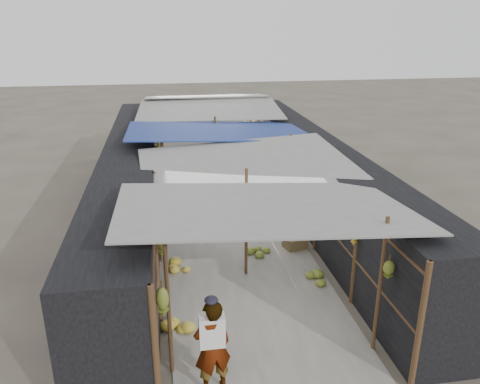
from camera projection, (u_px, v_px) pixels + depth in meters
ground at (276, 360)px, 8.19m from camera, size 80.00×80.00×0.00m
aisle_slab at (226, 216)px, 14.22m from camera, size 3.60×16.00×0.02m
stall_left at (132, 186)px, 13.41m from camera, size 1.40×15.00×2.30m
stall_right at (313, 176)px, 14.24m from camera, size 1.40×15.00×2.30m
crate_near at (259, 218)px, 13.72m from camera, size 0.61×0.55×0.30m
crate_mid at (295, 243)px, 12.19m from camera, size 0.64×0.56×0.32m
crate_back at (187, 189)px, 16.10m from camera, size 0.57×0.51×0.30m
black_basin at (279, 208)px, 14.59m from camera, size 0.65×0.65×0.20m
vendor_elderly at (212, 346)px, 7.27m from camera, size 0.68×0.52×1.65m
shopper_blue at (204, 198)px, 13.76m from camera, size 0.76×0.63×1.42m
vendor_seated at (261, 187)px, 15.39m from camera, size 0.50×0.67×0.92m
market_canopy at (224, 137)px, 13.72m from camera, size 5.62×15.20×2.77m
hanging_bananas at (219, 165)px, 13.63m from camera, size 3.96×14.11×0.81m
floor_bananas at (224, 207)px, 14.52m from camera, size 3.93×10.38×0.36m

